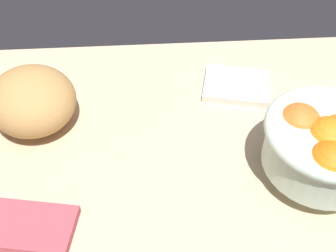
{
  "coord_description": "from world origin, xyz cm",
  "views": [
    {
      "loc": [
        -9.72,
        -50.5,
        56.09
      ],
      "look_at": [
        -6.55,
        -2.07,
        5.0
      ],
      "focal_mm": 45.34,
      "sensor_mm": 36.0,
      "label": 1
    }
  ],
  "objects_px": {
    "fruit_bowl": "(324,144)",
    "napkin_spare": "(236,86)",
    "napkin_folded": "(27,227)",
    "bread_loaf": "(32,100)"
  },
  "relations": [
    {
      "from": "bread_loaf",
      "to": "napkin_spare",
      "type": "height_order",
      "value": "bread_loaf"
    },
    {
      "from": "napkin_folded",
      "to": "napkin_spare",
      "type": "distance_m",
      "value": 0.47
    },
    {
      "from": "napkin_folded",
      "to": "napkin_spare",
      "type": "bearing_deg",
      "value": 38.89
    },
    {
      "from": "fruit_bowl",
      "to": "napkin_spare",
      "type": "xyz_separation_m",
      "value": [
        -0.09,
        0.22,
        -0.07
      ]
    },
    {
      "from": "napkin_folded",
      "to": "napkin_spare",
      "type": "relative_size",
      "value": 1.09
    },
    {
      "from": "fruit_bowl",
      "to": "napkin_folded",
      "type": "relative_size",
      "value": 1.41
    },
    {
      "from": "fruit_bowl",
      "to": "bread_loaf",
      "type": "xyz_separation_m",
      "value": [
        -0.47,
        0.15,
        -0.02
      ]
    },
    {
      "from": "fruit_bowl",
      "to": "napkin_spare",
      "type": "distance_m",
      "value": 0.24
    },
    {
      "from": "fruit_bowl",
      "to": "bread_loaf",
      "type": "distance_m",
      "value": 0.49
    },
    {
      "from": "napkin_spare",
      "to": "fruit_bowl",
      "type": "bearing_deg",
      "value": -68.04
    }
  ]
}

